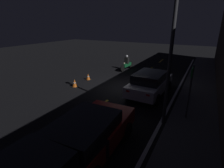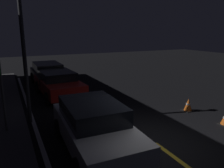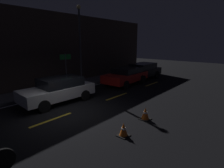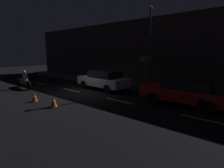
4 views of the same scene
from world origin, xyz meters
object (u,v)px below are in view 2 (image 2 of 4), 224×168
Objects in this scene: sedan_white at (94,125)px; street_lamp at (22,37)px; taxi_red at (58,83)px; traffic_cone_mid at (188,105)px; van_black at (48,74)px; shop_sign at (1,82)px.

sedan_white is 0.71× the size of street_lamp.
traffic_cone_mid is at bearing 40.87° from taxi_red.
taxi_red is 2.51m from van_black.
shop_sign is 0.42× the size of street_lamp.
street_lamp is at bearing 74.88° from traffic_cone_mid.
van_black reaches higher than taxi_red.
van_black is at bearing 178.80° from taxi_red.
street_lamp is at bearing -150.14° from sedan_white.
traffic_cone_mid is 0.09× the size of street_lamp.
van_black is at bearing -179.18° from sedan_white.
van_black is at bearing -16.95° from street_lamp.
traffic_cone_mid is 0.23× the size of shop_sign.
shop_sign is at bearing 131.77° from street_lamp.
shop_sign is at bearing 82.12° from traffic_cone_mid.
van_black is at bearing -21.72° from shop_sign.
taxi_red is 4.76m from shop_sign.
sedan_white is 0.89× the size of van_black.
van_black is 8.35× the size of traffic_cone_mid.
street_lamp reaches higher than shop_sign.
sedan_white is 6.00m from taxi_red.
van_black is at bearing 32.48° from traffic_cone_mid.
van_black is 6.92m from shop_sign.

